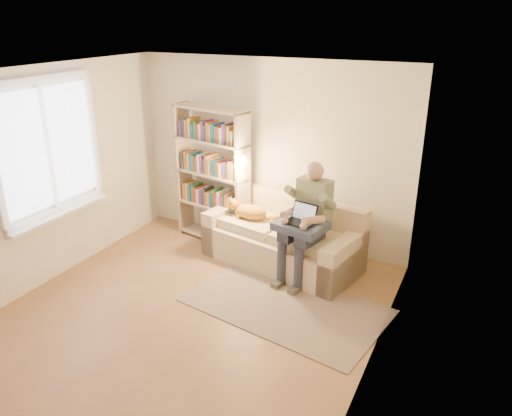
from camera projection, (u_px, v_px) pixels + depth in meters
The scene contains 13 objects.
floor at pixel (186, 317), 5.52m from camera, with size 4.50×4.50×0.00m, color brown.
ceiling at pixel (172, 75), 4.56m from camera, with size 4.00×4.50×0.02m, color white.
wall_left at pixel (37, 180), 5.85m from camera, with size 0.02×4.50×2.60m, color silver.
wall_right at pixel (377, 245), 4.23m from camera, with size 0.02×4.50×2.60m, color silver.
wall_back at pixel (271, 154), 6.93m from camera, with size 4.00×0.02×2.60m, color silver.
window at pixel (53, 170), 5.97m from camera, with size 0.12×1.52×1.69m.
sofa at pixel (284, 240), 6.62m from camera, with size 2.19×1.33×0.87m.
person at pixel (307, 216), 6.06m from camera, with size 0.53×0.72×1.48m.
cat at pixel (248, 211), 6.68m from camera, with size 0.68×0.32×0.25m.
blanket at pixel (301, 226), 5.98m from camera, with size 0.58×0.47×0.09m, color #2C364D.
laptop at pixel (302, 218), 5.95m from camera, with size 0.38×0.34×0.28m.
bookshelf at pixel (212, 169), 7.01m from camera, with size 1.29×0.61×1.96m.
rug at pixel (286, 305), 5.72m from camera, with size 2.21×1.30×0.01m, color gray.
Camera 1 is at (2.74, -3.89, 3.14)m, focal length 35.00 mm.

